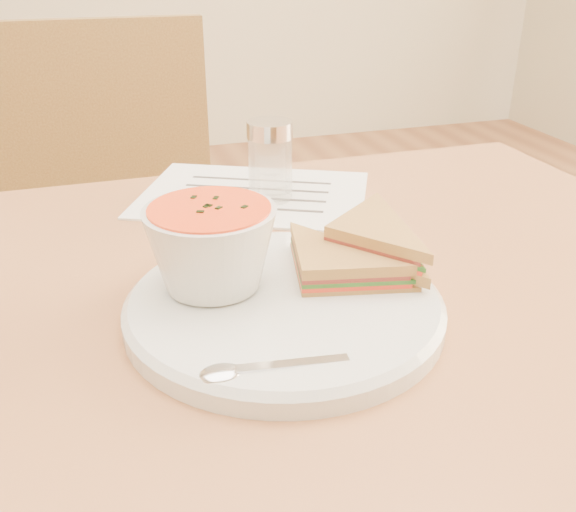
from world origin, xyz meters
name	(u,v)px	position (x,y,z in m)	size (l,w,h in m)	color
chair_far	(123,291)	(-0.14, 0.54, 0.47)	(0.41, 0.41, 0.93)	brown
plate	(284,308)	(-0.02, -0.08, 0.76)	(0.29, 0.29, 0.02)	silver
soup_bowl	(212,252)	(-0.08, -0.04, 0.81)	(0.12, 0.12, 0.08)	silver
sandwich_half_a	(302,287)	(-0.01, -0.09, 0.78)	(0.11, 0.11, 0.03)	#B4823F
sandwich_half_b	(324,243)	(0.03, -0.03, 0.80)	(0.11, 0.11, 0.03)	#B4823F
spoon	(284,366)	(-0.05, -0.18, 0.77)	(0.16, 0.03, 0.01)	silver
paper_menu	(254,194)	(0.03, 0.23, 0.75)	(0.30, 0.22, 0.00)	white
condiment_shaker	(270,162)	(0.05, 0.21, 0.80)	(0.06, 0.06, 0.11)	silver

